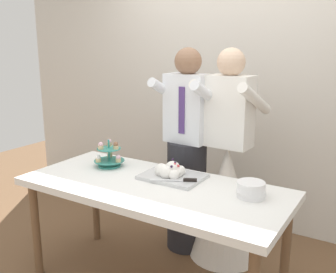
{
  "coord_description": "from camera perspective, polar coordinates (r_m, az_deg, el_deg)",
  "views": [
    {
      "loc": [
        1.35,
        -1.99,
        1.69
      ],
      "look_at": [
        0.03,
        0.15,
        1.07
      ],
      "focal_mm": 41.04,
      "sensor_mm": 36.0,
      "label": 1
    }
  ],
  "objects": [
    {
      "name": "rear_wall",
      "position": [
        3.63,
        9.96,
        9.73
      ],
      "size": [
        5.2,
        0.1,
        2.9
      ],
      "primitive_type": "cube",
      "color": "beige",
      "rests_on": "ground_plane"
    },
    {
      "name": "dessert_table",
      "position": [
        2.6,
        -2.24,
        -8.64
      ],
      "size": [
        1.8,
        0.8,
        0.78
      ],
      "color": "white",
      "rests_on": "ground_plane"
    },
    {
      "name": "cupcake_stand",
      "position": [
        2.95,
        -8.75,
        -2.92
      ],
      "size": [
        0.23,
        0.23,
        0.21
      ],
      "color": "teal",
      "rests_on": "dessert_table"
    },
    {
      "name": "main_cake_tray",
      "position": [
        2.67,
        0.52,
        -5.43
      ],
      "size": [
        0.42,
        0.33,
        0.13
      ],
      "color": "silver",
      "rests_on": "dessert_table"
    },
    {
      "name": "plate_stack",
      "position": [
        2.4,
        12.25,
        -7.7
      ],
      "size": [
        0.18,
        0.18,
        0.1
      ],
      "color": "white",
      "rests_on": "dessert_table"
    },
    {
      "name": "person_groom",
      "position": [
        3.13,
        2.83,
        -3.85
      ],
      "size": [
        0.49,
        0.51,
        1.66
      ],
      "color": "#232328",
      "rests_on": "ground_plane"
    },
    {
      "name": "person_bride",
      "position": [
        3.08,
        8.67,
        -7.51
      ],
      "size": [
        0.56,
        0.56,
        1.66
      ],
      "color": "white",
      "rests_on": "ground_plane"
    }
  ]
}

